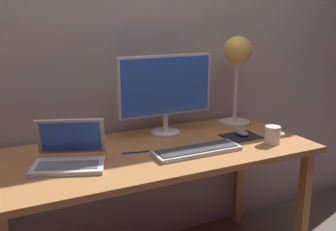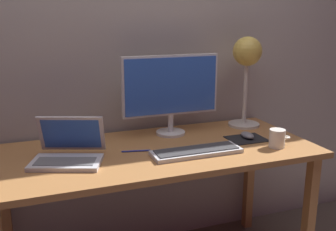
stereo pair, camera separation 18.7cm
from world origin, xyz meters
name	(u,v)px [view 1 (the left image)]	position (x,y,z in m)	size (l,w,h in m)	color
back_wall	(124,31)	(0.00, 0.40, 1.30)	(4.80, 0.06, 2.60)	#A8A099
desk	(155,164)	(0.00, 0.00, 0.66)	(1.60, 0.70, 0.74)	#A8703D
monitor	(165,89)	(0.16, 0.20, 1.00)	(0.55, 0.16, 0.44)	silver
keyboard_main	(197,150)	(0.16, -0.14, 0.75)	(0.44, 0.14, 0.03)	silver
laptop	(70,152)	(-0.42, -0.01, 0.80)	(0.38, 0.34, 0.20)	silver
desk_lamp	(237,59)	(0.63, 0.21, 1.13)	(0.19, 0.19, 0.53)	beige
mousepad	(241,136)	(0.51, -0.02, 0.74)	(0.20, 0.16, 0.00)	black
mouse	(242,133)	(0.51, -0.02, 0.76)	(0.06, 0.10, 0.03)	slate
coffee_mug	(273,135)	(0.58, -0.19, 0.79)	(0.11, 0.08, 0.09)	white
pen	(136,152)	(-0.10, -0.01, 0.74)	(0.01, 0.01, 0.14)	#2633A5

